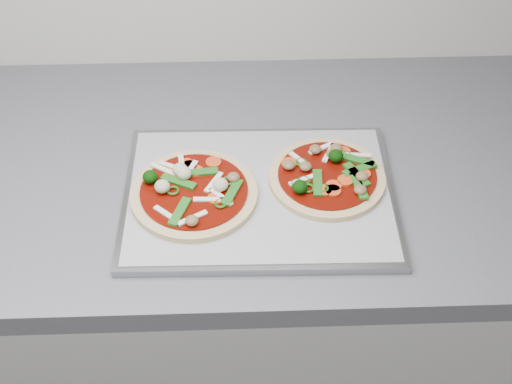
{
  "coord_description": "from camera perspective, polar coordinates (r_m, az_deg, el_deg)",
  "views": [
    {
      "loc": [
        0.27,
        0.42,
        1.69
      ],
      "look_at": [
        0.3,
        1.2,
        0.93
      ],
      "focal_mm": 50.0,
      "sensor_mm": 36.0,
      "label": 1
    }
  ],
  "objects": [
    {
      "name": "parchment",
      "position": [
        1.11,
        0.27,
        0.01
      ],
      "size": [
        0.41,
        0.3,
        0.0
      ],
      "primitive_type": "cube",
      "rotation": [
        0.0,
        0.0,
        -0.01
      ],
      "color": "#A2A1A7",
      "rests_on": "baking_tray"
    },
    {
      "name": "pizza_right",
      "position": [
        1.13,
        5.73,
        1.3
      ],
      "size": [
        0.22,
        0.22,
        0.03
      ],
      "rotation": [
        0.0,
        0.0,
        -0.22
      ],
      "color": "#DABF86",
      "rests_on": "parchment"
    },
    {
      "name": "pizza_left",
      "position": [
        1.1,
        -5.05,
        0.07
      ],
      "size": [
        0.22,
        0.22,
        0.03
      ],
      "rotation": [
        0.0,
        0.0,
        -0.1
      ],
      "color": "#DABF86",
      "rests_on": "parchment"
    },
    {
      "name": "countertop",
      "position": [
        1.22,
        -14.25,
        1.22
      ],
      "size": [
        3.6,
        0.6,
        0.04
      ],
      "primitive_type": "cube",
      "color": "slate",
      "rests_on": "base_cabinet"
    },
    {
      "name": "base_cabinet",
      "position": [
        1.56,
        -11.35,
        -10.92
      ],
      "size": [
        3.6,
        0.6,
        0.86
      ],
      "primitive_type": "cube",
      "color": "#B1B1AF",
      "rests_on": "ground"
    },
    {
      "name": "baking_tray",
      "position": [
        1.12,
        0.27,
        -0.28
      ],
      "size": [
        0.43,
        0.32,
        0.01
      ],
      "primitive_type": "cube",
      "rotation": [
        0.0,
        0.0,
        -0.02
      ],
      "color": "gray",
      "rests_on": "countertop"
    }
  ]
}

